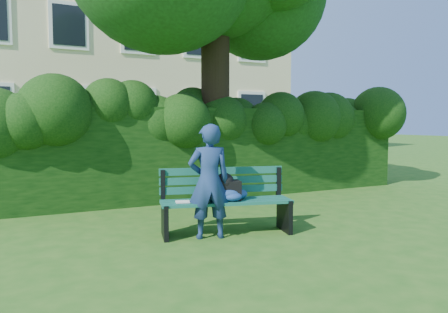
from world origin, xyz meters
name	(u,v)px	position (x,y,z in m)	size (l,w,h in m)	color
ground	(241,219)	(0.00, 0.00, 0.00)	(80.00, 80.00, 0.00)	#235818
apartment_building	(85,18)	(0.00, 13.99, 6.00)	(16.00, 8.08, 12.00)	beige
hedge	(188,153)	(0.00, 2.20, 0.90)	(10.00, 1.00, 1.80)	black
park_bench	(226,197)	(-0.61, -0.66, 0.50)	(1.85, 0.97, 0.89)	#0E483A
man_reading	(209,181)	(-0.91, -0.77, 0.75)	(0.55, 0.36, 1.51)	navy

